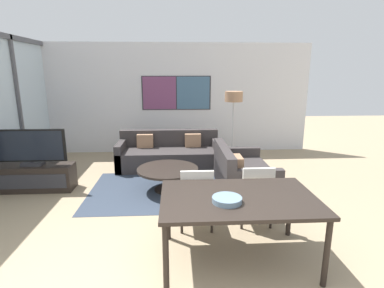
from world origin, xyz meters
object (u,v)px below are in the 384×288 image
at_px(sofa_main, 169,155).
at_px(fruit_bowl, 227,199).
at_px(television, 31,148).
at_px(coffee_table, 168,174).
at_px(tv_console, 35,178).
at_px(sofa_side, 240,175).
at_px(dining_table, 238,202).
at_px(dining_chair_left, 196,194).
at_px(floor_lamp, 234,102).
at_px(dining_chair_centre, 255,190).

bearing_deg(sofa_main, fruit_bowl, -79.58).
xyz_separation_m(television, coffee_table, (2.40, -0.16, -0.48)).
relative_size(tv_console, coffee_table, 1.26).
height_order(tv_console, television, television).
xyz_separation_m(sofa_main, fruit_bowl, (0.67, -3.64, 0.54)).
xyz_separation_m(sofa_side, dining_table, (-0.48, -2.08, 0.44)).
height_order(sofa_side, dining_table, sofa_side).
height_order(television, sofa_side, television).
bearing_deg(dining_chair_left, sofa_side, 56.73).
bearing_deg(sofa_main, tv_console, -152.64).
distance_m(tv_console, coffee_table, 2.41).
height_order(television, sofa_main, television).
height_order(sofa_side, floor_lamp, floor_lamp).
bearing_deg(dining_table, dining_chair_centre, 62.81).
bearing_deg(dining_chair_centre, coffee_table, 133.36).
xyz_separation_m(sofa_side, dining_chair_left, (-0.89, -1.36, 0.24)).
height_order(dining_chair_left, floor_lamp, floor_lamp).
xyz_separation_m(sofa_main, dining_chair_centre, (1.23, -2.70, 0.24)).
height_order(sofa_side, coffee_table, sofa_side).
distance_m(coffee_table, dining_table, 2.29).
bearing_deg(sofa_main, television, -152.65).
distance_m(fruit_bowl, floor_lamp, 3.75).
distance_m(tv_console, dining_chair_centre, 3.92).
relative_size(sofa_side, dining_table, 0.91).
bearing_deg(floor_lamp, fruit_bowl, -101.64).
relative_size(tv_console, sofa_side, 0.90).
height_order(tv_console, sofa_main, sofa_main).
relative_size(sofa_main, fruit_bowl, 7.21).
height_order(tv_console, dining_chair_centre, dining_chair_centre).
height_order(dining_chair_left, fruit_bowl, dining_chair_left).
xyz_separation_m(tv_console, sofa_side, (3.70, -0.17, 0.03)).
xyz_separation_m(tv_console, dining_table, (3.22, -2.25, 0.47)).
bearing_deg(tv_console, coffee_table, -3.69).
height_order(tv_console, dining_table, dining_table).
bearing_deg(television, coffee_table, -3.71).
bearing_deg(coffee_table, dining_chair_centre, -46.64).
bearing_deg(tv_console, sofa_main, 27.36).
height_order(coffee_table, dining_chair_centre, dining_chair_centre).
relative_size(sofa_main, dining_chair_centre, 2.58).
height_order(sofa_side, dining_chair_centre, dining_chair_centre).
height_order(television, coffee_table, television).
bearing_deg(coffee_table, tv_console, 176.31).
height_order(sofa_main, fruit_bowl, fruit_bowl).
bearing_deg(dining_chair_centre, dining_table, -117.19).
bearing_deg(floor_lamp, tv_console, -162.28).
distance_m(coffee_table, dining_chair_centre, 1.80).
bearing_deg(sofa_side, coffee_table, 89.32).
bearing_deg(tv_console, fruit_bowl, -37.98).
bearing_deg(sofa_main, dining_chair_centre, -65.50).
xyz_separation_m(tv_console, television, (0.00, 0.00, 0.56)).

